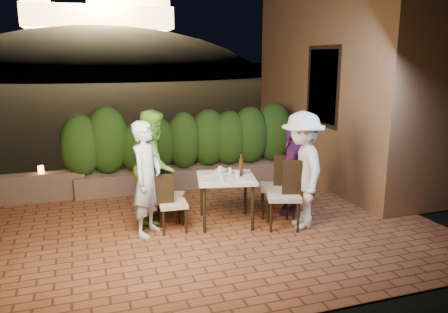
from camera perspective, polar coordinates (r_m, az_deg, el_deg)
name	(u,v)px	position (r m, az deg, el deg)	size (l,w,h in m)	color
ground	(207,230)	(6.73, -2.19, -9.61)	(400.00, 400.00, 0.00)	black
terrace_floor	(199,222)	(7.19, -3.33, -8.57)	(7.00, 6.00, 0.15)	brown
building_wall	(346,60)	(9.60, 15.59, 12.07)	(1.60, 5.00, 5.00)	#906039
window_pane	(324,86)	(8.77, 12.95, 8.92)	(0.08, 1.00, 1.40)	black
window_frame	(324,86)	(8.77, 12.89, 8.92)	(0.06, 1.15, 1.55)	black
planter	(184,177)	(8.81, -5.19, -2.68)	(4.20, 0.55, 0.40)	brown
hedge	(184,140)	(8.64, -5.29, 2.11)	(4.00, 0.70, 1.10)	#1F3E10
parapet	(21,189)	(8.65, -24.95, -3.81)	(2.20, 0.30, 0.50)	brown
hill	(104,104)	(66.40, -15.37, 6.66)	(52.00, 40.00, 22.00)	black
dining_table	(226,200)	(6.83, 0.27, -5.71)	(0.87, 0.87, 0.75)	white
plate_nw	(207,181)	(6.50, -2.24, -3.17)	(0.20, 0.20, 0.01)	white
plate_sw	(207,174)	(6.88, -2.25, -2.27)	(0.24, 0.24, 0.01)	white
plate_ne	(249,180)	(6.55, 3.25, -3.06)	(0.22, 0.22, 0.01)	white
plate_se	(243,173)	(6.94, 2.46, -2.14)	(0.23, 0.23, 0.01)	white
plate_centre	(226,177)	(6.72, 0.28, -2.64)	(0.20, 0.20, 0.01)	white
plate_front	(231,182)	(6.42, 0.97, -3.37)	(0.22, 0.22, 0.01)	white
glass_nw	(222,177)	(6.52, -0.29, -2.71)	(0.06, 0.06, 0.10)	silver
glass_sw	(220,170)	(6.91, -0.49, -1.75)	(0.07, 0.07, 0.12)	silver
glass_ne	(237,174)	(6.66, 1.76, -2.31)	(0.07, 0.07, 0.12)	silver
glass_se	(230,171)	(6.89, 0.79, -1.86)	(0.06, 0.06, 0.10)	silver
beer_bottle	(241,165)	(6.76, 2.24, -1.10)	(0.07, 0.07, 0.34)	#4B270C
bowl	(221,171)	(7.00, -0.37, -1.85)	(0.18, 0.18, 0.04)	white
chair_left_front	(173,203)	(6.56, -6.68, -6.01)	(0.41, 0.41, 0.88)	black
chair_left_back	(171,195)	(6.99, -6.95, -4.97)	(0.39, 0.39, 0.84)	black
chair_right_front	(283,194)	(6.66, 7.77, -4.92)	(0.49, 0.49, 1.06)	black
chair_right_back	(275,186)	(7.16, 6.65, -3.80)	(0.47, 0.47, 1.02)	black
diner_blue	(147,179)	(6.39, -10.06, -2.87)	(0.61, 0.40, 1.68)	#C6E8FE
diner_green	(154,165)	(6.96, -9.14, -1.16)	(0.86, 0.67, 1.77)	#67B739
diner_white	(302,170)	(6.67, 10.14, -1.78)	(1.15, 0.66, 1.77)	white
diner_purple	(293,170)	(7.23, 8.95, -1.80)	(0.87, 0.36, 1.48)	#65246D
parapet_lamp	(41,170)	(8.53, -22.80, -1.60)	(0.10, 0.10, 0.14)	orange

